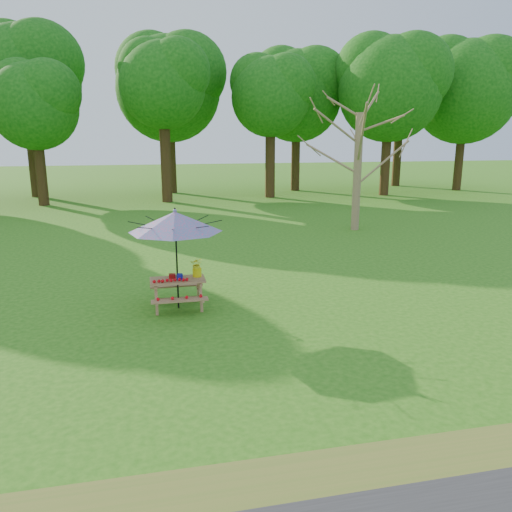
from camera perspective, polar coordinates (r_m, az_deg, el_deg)
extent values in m
cylinder|color=#825F47|center=(20.47, 11.51, 9.33)|extent=(0.34, 0.34, 4.60)
cube|color=#956643|center=(11.13, -8.96, -2.72)|extent=(1.20, 0.62, 0.04)
cube|color=#956643|center=(10.69, -8.71, -5.02)|extent=(1.20, 0.22, 0.04)
cube|color=#956643|center=(11.74, -9.08, -3.33)|extent=(1.20, 0.22, 0.04)
cylinder|color=black|center=(11.01, -9.05, -0.34)|extent=(0.04, 0.04, 2.25)
cone|color=#218BBD|center=(10.84, -9.21, 3.89)|extent=(2.25, 2.25, 0.43)
sphere|color=#218BBD|center=(10.80, -9.26, 5.14)|extent=(0.08, 0.08, 0.08)
cube|color=#AA0F0D|center=(11.19, -9.57, -2.28)|extent=(0.14, 0.12, 0.10)
cylinder|color=#1516AB|center=(11.05, -8.69, -2.36)|extent=(0.13, 0.13, 0.13)
cube|color=beige|center=(11.25, -9.43, -2.27)|extent=(0.13, 0.13, 0.07)
cylinder|color=yellow|center=(11.24, -6.75, -1.85)|extent=(0.20, 0.20, 0.20)
imported|color=yellow|center=(11.19, -6.78, -0.92)|extent=(0.30, 0.27, 0.30)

